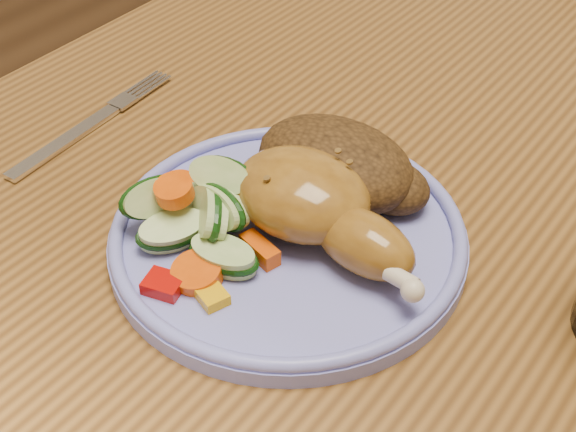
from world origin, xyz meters
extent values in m
cube|color=brown|center=(0.00, 0.00, 0.73)|extent=(0.90, 1.40, 0.04)
cube|color=brown|center=(-0.39, 0.64, 0.35)|extent=(0.06, 0.06, 0.71)
cylinder|color=#4C2D16|center=(-0.18, 0.37, 0.21)|extent=(0.04, 0.04, 0.41)
cylinder|color=#4C2D16|center=(-0.18, 0.73, 0.21)|extent=(0.04, 0.04, 0.41)
cylinder|color=#7579D4|center=(-0.11, -0.08, 0.76)|extent=(0.25, 0.25, 0.01)
torus|color=#7579D4|center=(-0.11, -0.08, 0.77)|extent=(0.25, 0.25, 0.01)
ellipsoid|color=#96651F|center=(-0.10, -0.06, 0.79)|extent=(0.10, 0.08, 0.05)
ellipsoid|color=#96651F|center=(-0.05, -0.07, 0.78)|extent=(0.08, 0.05, 0.04)
sphere|color=beige|center=(0.00, -0.09, 0.78)|extent=(0.02, 0.02, 0.02)
ellipsoid|color=#442A11|center=(-0.11, -0.02, 0.78)|extent=(0.12, 0.09, 0.05)
ellipsoid|color=#442A11|center=(-0.07, -0.01, 0.78)|extent=(0.06, 0.05, 0.03)
ellipsoid|color=#442A11|center=(-0.14, -0.03, 0.77)|extent=(0.05, 0.05, 0.03)
cube|color=#A50A05|center=(-0.14, -0.17, 0.77)|extent=(0.03, 0.03, 0.01)
cube|color=#E5A507|center=(-0.11, -0.16, 0.77)|extent=(0.02, 0.02, 0.01)
cube|color=#F05308|center=(-0.11, -0.11, 0.77)|extent=(0.03, 0.02, 0.01)
cylinder|color=#F05308|center=(-0.19, -0.09, 0.77)|extent=(0.03, 0.03, 0.02)
cylinder|color=#F05308|center=(-0.17, -0.12, 0.79)|extent=(0.03, 0.03, 0.02)
cylinder|color=#F05308|center=(-0.12, -0.15, 0.77)|extent=(0.03, 0.03, 0.02)
cylinder|color=#BFD58B|center=(-0.14, -0.11, 0.78)|extent=(0.05, 0.05, 0.05)
cylinder|color=#BFD58B|center=(-0.15, -0.09, 0.79)|extent=(0.05, 0.05, 0.04)
cylinder|color=#BFD58B|center=(-0.16, -0.13, 0.77)|extent=(0.06, 0.06, 0.03)
cylinder|color=#BFD58B|center=(-0.12, -0.13, 0.77)|extent=(0.05, 0.05, 0.02)
cylinder|color=#BFD58B|center=(-0.18, -0.12, 0.79)|extent=(0.05, 0.06, 0.05)
cylinder|color=#BFD58B|center=(-0.17, -0.10, 0.77)|extent=(0.06, 0.06, 0.02)
cylinder|color=#BFD58B|center=(-0.14, -0.10, 0.78)|extent=(0.05, 0.04, 0.05)
cube|color=silver|center=(-0.32, -0.09, 0.75)|extent=(0.02, 0.12, 0.00)
cube|color=silver|center=(-0.33, -0.02, 0.75)|extent=(0.02, 0.07, 0.00)
camera|label=1|loc=(0.14, -0.41, 1.13)|focal=50.00mm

